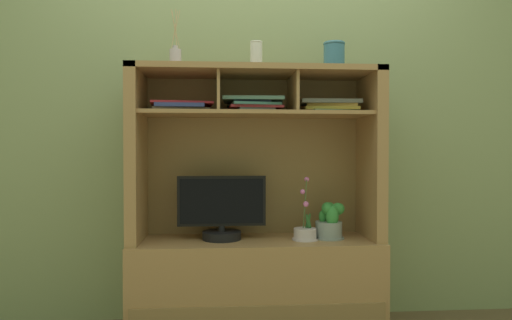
{
  "coord_description": "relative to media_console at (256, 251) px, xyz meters",
  "views": [
    {
      "loc": [
        -0.19,
        -2.49,
        1.0
      ],
      "look_at": [
        0.0,
        0.0,
        0.95
      ],
      "focal_mm": 32.09,
      "sensor_mm": 36.0,
      "label": 1
    }
  ],
  "objects": [
    {
      "name": "back_wall",
      "position": [
        0.0,
        0.25,
        0.96
      ],
      "size": [
        6.0,
        0.02,
        2.8
      ],
      "primitive_type": "cube",
      "color": "#859663",
      "rests_on": "ground"
    },
    {
      "name": "media_console",
      "position": [
        0.0,
        0.0,
        0.0
      ],
      "size": [
        1.34,
        0.48,
        1.44
      ],
      "color": "#9F7848",
      "rests_on": "ground"
    },
    {
      "name": "tv_monitor",
      "position": [
        -0.19,
        -0.01,
        0.22
      ],
      "size": [
        0.48,
        0.21,
        0.35
      ],
      "color": "black",
      "rests_on": "media_console"
    },
    {
      "name": "potted_orchid",
      "position": [
        0.26,
        -0.06,
        0.11
      ],
      "size": [
        0.14,
        0.14,
        0.34
      ],
      "color": "silver",
      "rests_on": "media_console"
    },
    {
      "name": "potted_fern",
      "position": [
        0.4,
        -0.03,
        0.16
      ],
      "size": [
        0.17,
        0.17,
        0.2
      ],
      "color": "gray",
      "rests_on": "media_console"
    },
    {
      "name": "magazine_stack_left",
      "position": [
        -0.41,
        0.0,
        0.79
      ],
      "size": [
        0.35,
        0.27,
        0.05
      ],
      "color": "gray",
      "rests_on": "media_console"
    },
    {
      "name": "magazine_stack_centre",
      "position": [
        -0.01,
        -0.01,
        0.81
      ],
      "size": [
        0.33,
        0.27,
        0.08
      ],
      "color": "slate",
      "rests_on": "media_console"
    },
    {
      "name": "magazine_stack_right",
      "position": [
        0.41,
        0.0,
        0.8
      ],
      "size": [
        0.33,
        0.25,
        0.07
      ],
      "color": "#4D7759",
      "rests_on": "media_console"
    },
    {
      "name": "diffuser_bottle",
      "position": [
        -0.44,
        0.01,
        1.06
      ],
      "size": [
        0.06,
        0.06,
        0.32
      ],
      "color": "#BCAEB5",
      "rests_on": "media_console"
    },
    {
      "name": "ceramic_vase",
      "position": [
        0.0,
        -0.03,
        1.07
      ],
      "size": [
        0.07,
        0.07,
        0.15
      ],
      "color": "silver",
      "rests_on": "media_console"
    },
    {
      "name": "accent_vase",
      "position": [
        0.44,
        0.01,
        1.08
      ],
      "size": [
        0.12,
        0.12,
        0.16
      ],
      "color": "#366B83",
      "rests_on": "media_console"
    }
  ]
}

